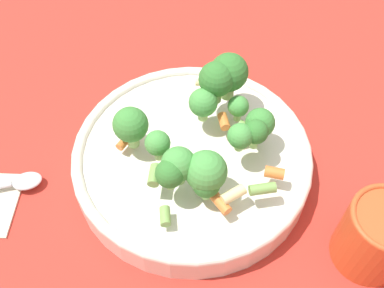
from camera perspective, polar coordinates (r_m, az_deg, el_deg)
name	(u,v)px	position (r m, az deg, el deg)	size (l,w,h in m)	color
ground_plane	(192,168)	(0.58, 0.00, -3.12)	(3.00, 3.00, 0.00)	#B72D23
bowl	(192,158)	(0.56, 0.00, -1.79)	(0.29, 0.29, 0.04)	silver
pasta_salad	(205,126)	(0.51, 1.71, 2.34)	(0.21, 0.19, 0.08)	#8CB766
cup	(377,235)	(0.52, 22.48, -10.69)	(0.08, 0.08, 0.09)	#CC4C23
spoon	(3,186)	(0.60, -22.88, -4.91)	(0.14, 0.10, 0.01)	silver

